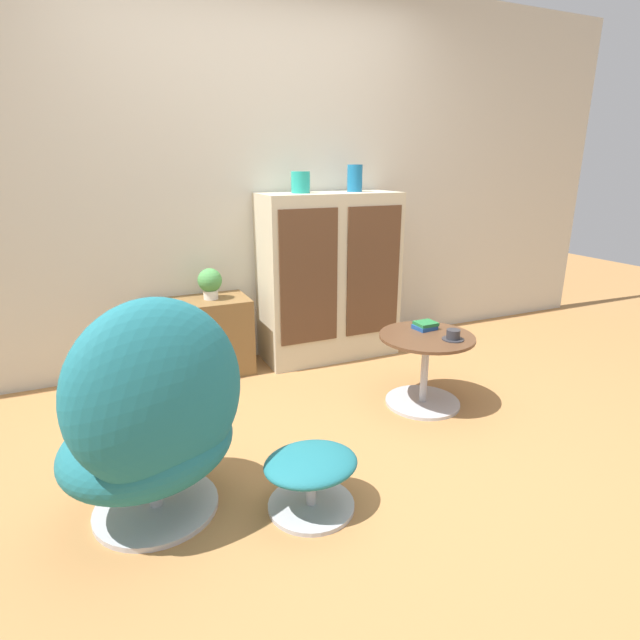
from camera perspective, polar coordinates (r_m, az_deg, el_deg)
The scene contains 12 objects.
ground_plane at distance 2.64m, azimuth 2.95°, elevation -14.56°, with size 12.00×12.00×0.00m, color #A87542.
wall_back at distance 3.63m, azimuth -7.90°, elevation 15.71°, with size 6.40×0.06×2.60m.
sideboard at distance 3.67m, azimuth 1.07°, elevation 4.93°, with size 1.00×0.43×1.21m.
tv_console at distance 3.50m, azimuth -13.58°, elevation -1.98°, with size 0.68×0.37×0.53m.
egg_chair at distance 2.08m, azimuth -18.41°, elevation -10.83°, with size 0.89×0.86×0.97m.
ottoman at distance 2.17m, azimuth -1.04°, elevation -16.95°, with size 0.40×0.37×0.26m.
coffee_table at distance 3.05m, azimuth 11.89°, elevation -5.06°, with size 0.56×0.56×0.44m.
vase_leftmost at distance 3.50m, azimuth -2.24°, elevation 15.45°, with size 0.13×0.13×0.14m.
vase_inner_left at distance 3.67m, azimuth 4.00°, elevation 15.86°, with size 0.11×0.11×0.19m.
potted_plant at distance 3.42m, azimuth -12.47°, elevation 4.26°, with size 0.16×0.16×0.21m.
teacup at distance 2.93m, azimuth 14.97°, elevation -1.74°, with size 0.12×0.12×0.06m.
book_stack at distance 3.08m, azimuth 11.93°, elevation -0.62°, with size 0.13×0.12×0.04m.
Camera 1 is at (-1.04, -1.99, 1.40)m, focal length 28.00 mm.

